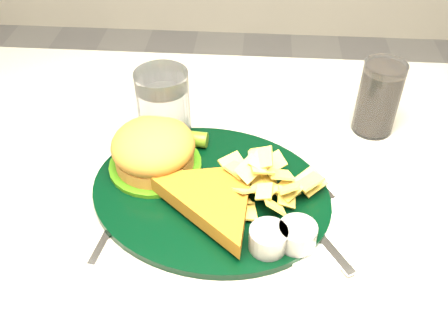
# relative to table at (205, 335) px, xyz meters

# --- Properties ---
(table) EXTENTS (1.20, 0.80, 0.75)m
(table) POSITION_rel_table_xyz_m (0.00, 0.00, 0.00)
(table) COLOR #A7A297
(table) RESTS_ON ground
(dinner_plate) EXTENTS (0.40, 0.36, 0.08)m
(dinner_plate) POSITION_rel_table_xyz_m (0.02, 0.00, 0.41)
(dinner_plate) COLOR black
(dinner_plate) RESTS_ON table
(water_glass) EXTENTS (0.08, 0.08, 0.13)m
(water_glass) POSITION_rel_table_xyz_m (-0.06, 0.12, 0.44)
(water_glass) COLOR white
(water_glass) RESTS_ON table
(cola_glass) EXTENTS (0.08, 0.08, 0.12)m
(cola_glass) POSITION_rel_table_xyz_m (0.27, 0.18, 0.43)
(cola_glass) COLOR black
(cola_glass) RESTS_ON table
(fork_napkin) EXTENTS (0.20, 0.21, 0.01)m
(fork_napkin) POSITION_rel_table_xyz_m (0.17, -0.06, 0.38)
(fork_napkin) COLOR white
(fork_napkin) RESTS_ON table
(spoon) EXTENTS (0.06, 0.16, 0.01)m
(spoon) POSITION_rel_table_xyz_m (-0.11, -0.08, 0.38)
(spoon) COLOR silver
(spoon) RESTS_ON table
(ramekin) EXTENTS (0.05, 0.05, 0.03)m
(ramekin) POSITION_rel_table_xyz_m (-0.32, 0.11, 0.39)
(ramekin) COLOR white
(ramekin) RESTS_ON table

